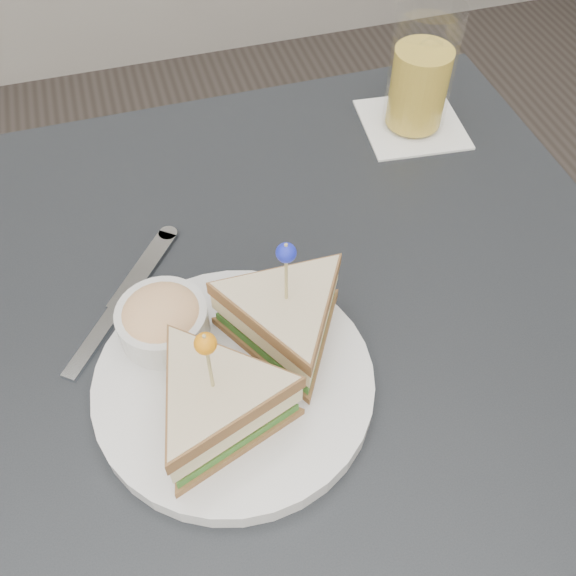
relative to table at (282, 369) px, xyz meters
The scene contains 5 objects.
ground_plane 0.67m from the table, ahead, with size 3.50×3.50×0.00m, color #3F3833.
table is the anchor object (origin of this frame).
plate_meal 0.14m from the table, 136.56° to the right, with size 0.31×0.30×0.15m.
cutlery_knife 0.19m from the table, 153.14° to the left, with size 0.14×0.18×0.01m.
drink_set 0.40m from the table, 45.96° to the left, with size 0.14×0.14×0.16m.
Camera 1 is at (-0.10, -0.35, 1.27)m, focal length 40.00 mm.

